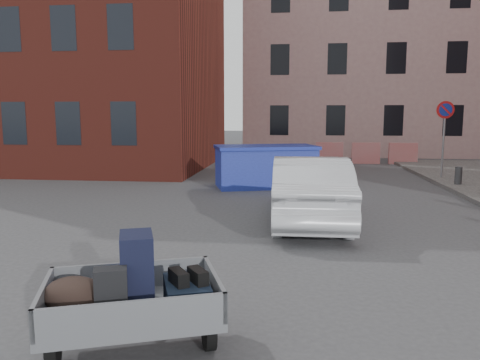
# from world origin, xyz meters

# --- Properties ---
(ground) EXTENTS (120.00, 120.00, 0.00)m
(ground) POSITION_xyz_m (0.00, 0.00, 0.00)
(ground) COLOR #38383A
(ground) RESTS_ON ground
(building_brick) EXTENTS (12.00, 10.00, 14.00)m
(building_brick) POSITION_xyz_m (-9.00, 13.00, 7.00)
(building_brick) COLOR #591E16
(building_brick) RESTS_ON ground
(building_pink) EXTENTS (16.00, 8.00, 14.00)m
(building_pink) POSITION_xyz_m (6.00, 22.00, 7.00)
(building_pink) COLOR #B98E8F
(building_pink) RESTS_ON ground
(no_parking_sign) EXTENTS (0.60, 0.09, 2.65)m
(no_parking_sign) POSITION_xyz_m (6.00, 9.48, 2.01)
(no_parking_sign) COLOR gray
(no_parking_sign) RESTS_ON sidewalk
(barriers) EXTENTS (4.70, 0.18, 1.00)m
(barriers) POSITION_xyz_m (4.20, 15.00, 0.50)
(barriers) COLOR red
(barriers) RESTS_ON ground
(trailer) EXTENTS (1.88, 1.98, 1.20)m
(trailer) POSITION_xyz_m (-0.68, -3.50, 0.61)
(trailer) COLOR black
(trailer) RESTS_ON ground
(dumpster) EXTENTS (3.50, 2.47, 1.33)m
(dumpster) POSITION_xyz_m (-0.08, 7.34, 0.67)
(dumpster) COLOR #2232A2
(dumpster) RESTS_ON ground
(silver_car) EXTENTS (1.61, 4.38, 1.43)m
(silver_car) POSITION_xyz_m (1.16, 2.40, 0.72)
(silver_car) COLOR #B3B5BB
(silver_car) RESTS_ON ground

